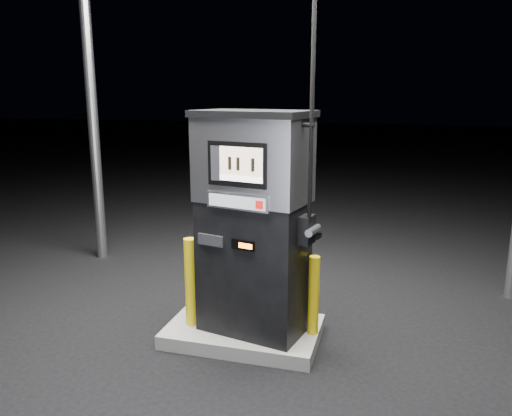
# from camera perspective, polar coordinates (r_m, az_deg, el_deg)

# --- Properties ---
(ground) EXTENTS (80.00, 80.00, 0.00)m
(ground) POSITION_cam_1_polar(r_m,az_deg,el_deg) (5.56, -1.39, -14.60)
(ground) COLOR black
(ground) RESTS_ON ground
(pump_island) EXTENTS (1.60, 1.00, 0.15)m
(pump_island) POSITION_cam_1_polar(r_m,az_deg,el_deg) (5.52, -1.39, -13.91)
(pump_island) COLOR gray
(pump_island) RESTS_ON ground
(fuel_dispenser) EXTENTS (1.31, 0.89, 4.70)m
(fuel_dispenser) POSITION_cam_1_polar(r_m,az_deg,el_deg) (5.01, -0.27, -1.60)
(fuel_dispenser) COLOR black
(fuel_dispenser) RESTS_ON pump_island
(bollard_left) EXTENTS (0.16, 0.16, 0.95)m
(bollard_left) POSITION_cam_1_polar(r_m,az_deg,el_deg) (5.38, -7.46, -8.37)
(bollard_left) COLOR yellow
(bollard_left) RESTS_ON pump_island
(bollard_right) EXTENTS (0.13, 0.13, 0.83)m
(bollard_right) POSITION_cam_1_polar(r_m,az_deg,el_deg) (5.19, 6.61, -9.89)
(bollard_right) COLOR yellow
(bollard_right) RESTS_ON pump_island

